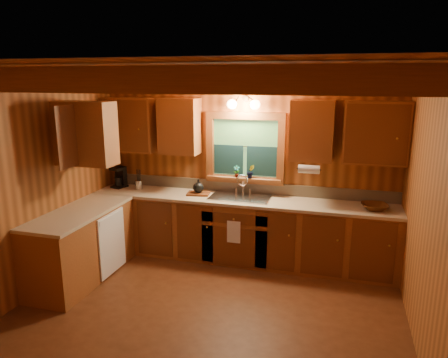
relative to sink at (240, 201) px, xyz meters
name	(u,v)px	position (x,y,z in m)	size (l,w,h in m)	color
room	(202,202)	(0.00, -1.60, 0.44)	(4.20, 4.20, 4.20)	#592D15
ceiling_beams	(200,79)	(0.00, -1.60, 1.63)	(4.20, 2.54, 0.18)	brown
base_cabinets	(199,234)	(-0.49, -0.32, -0.43)	(4.20, 2.22, 0.86)	brown
countertop	(200,203)	(-0.48, -0.31, 0.02)	(4.20, 2.24, 0.04)	tan
backsplash	(245,187)	(0.00, 0.28, 0.12)	(4.20, 0.02, 0.16)	tan
dishwasher_panel	(112,243)	(-1.47, -0.92, -0.43)	(0.02, 0.60, 0.80)	white
upper_cabinets	(196,130)	(-0.56, -0.18, 0.98)	(4.19, 1.77, 0.78)	brown
window	(245,150)	(0.00, 0.26, 0.67)	(1.12, 0.08, 1.00)	brown
window_sill	(244,179)	(0.00, 0.22, 0.26)	(1.06, 0.14, 0.04)	brown
wall_sconce	(243,104)	(0.00, 0.14, 1.31)	(0.45, 0.21, 0.17)	black
paper_towel_roll	(309,169)	(0.92, -0.07, 0.51)	(0.11, 0.11, 0.27)	white
dish_towel	(234,232)	(0.00, -0.34, -0.34)	(0.18, 0.01, 0.30)	white
sink	(240,201)	(0.00, 0.00, 0.00)	(0.82, 0.48, 0.43)	silver
coffee_maker	(120,177)	(-1.89, 0.08, 0.20)	(0.17, 0.22, 0.31)	black
utensil_crock	(139,184)	(-1.55, 0.04, 0.12)	(0.11, 0.11, 0.30)	silver
cutting_board	(198,194)	(-0.61, 0.00, 0.06)	(0.31, 0.22, 0.03)	#5F2E14
teakettle	(198,187)	(-0.61, 0.00, 0.15)	(0.15, 0.15, 0.19)	black
wicker_basket	(375,207)	(1.75, -0.07, 0.08)	(0.32, 0.32, 0.08)	#48230C
potted_plant_left	(237,171)	(-0.10, 0.20, 0.37)	(0.09, 0.06, 0.17)	#5F2E14
potted_plant_right	(251,171)	(0.10, 0.19, 0.38)	(0.11, 0.09, 0.19)	#5F2E14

